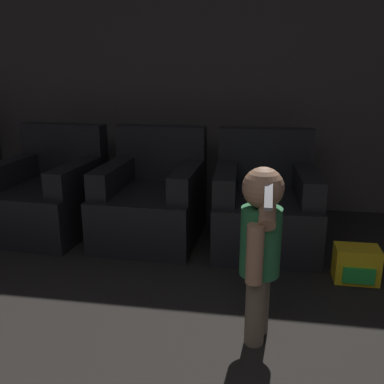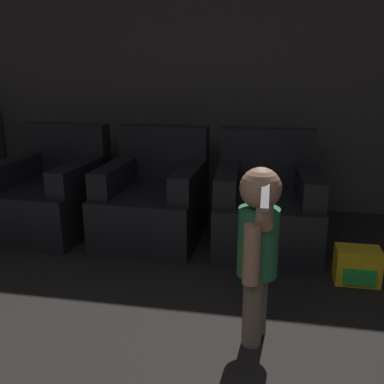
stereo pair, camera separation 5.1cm
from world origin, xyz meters
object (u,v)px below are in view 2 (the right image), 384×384
armchair_left (52,194)px  person_toddler (258,243)px  armchair_right (266,206)px  armchair_middle (154,200)px  toy_backpack (357,266)px

armchair_left → person_toddler: bearing=-31.8°
armchair_left → armchair_right: size_ratio=1.02×
armchair_middle → armchair_right: bearing=1.5°
armchair_right → person_toddler: bearing=-93.6°
armchair_left → armchair_right: same height
armchair_left → toy_backpack: 2.49m
armchair_middle → person_toddler: size_ratio=1.02×
armchair_left → armchair_middle: bearing=4.0°
armchair_left → armchair_right: bearing=4.0°
armchair_middle → person_toddler: bearing=-54.2°
armchair_left → armchair_middle: same height
armchair_right → toy_backpack: size_ratio=3.35×
armchair_right → toy_backpack: (0.60, -0.56, -0.19)m
toy_backpack → armchair_left: bearing=167.0°
person_toddler → toy_backpack: (0.63, 0.73, -0.42)m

